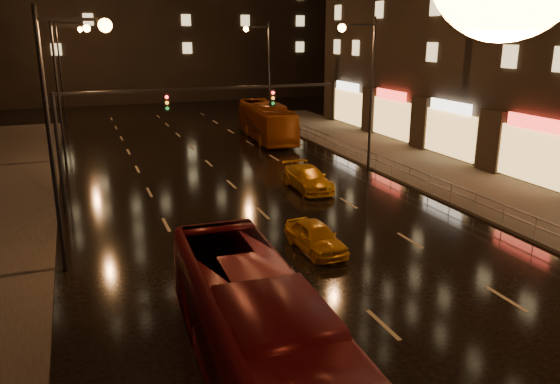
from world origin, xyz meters
name	(u,v)px	position (x,y,z in m)	size (l,w,h in m)	color
ground	(241,193)	(0.00, 20.00, 0.00)	(140.00, 140.00, 0.00)	black
sidewalk_right	(486,191)	(13.50, 15.00, 0.07)	(7.00, 70.00, 0.15)	#38332D
traffic_signal	(147,117)	(-5.06, 20.00, 4.74)	(15.31, 0.32, 6.20)	black
railing_right	(410,171)	(10.20, 18.00, 0.90)	(0.05, 56.00, 1.00)	#99999E
bus_red	(261,341)	(-4.82, 2.00, 1.60)	(2.69, 11.50, 3.20)	#620E13
bus_curb	(266,121)	(6.88, 35.10, 1.58)	(2.65, 11.32, 3.15)	#8E3F0E
taxi_near	(315,237)	(0.50, 10.45, 0.64)	(1.51, 3.75, 1.28)	orange
taxi_far	(308,178)	(4.00, 19.35, 0.67)	(1.88, 4.63, 1.34)	orange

